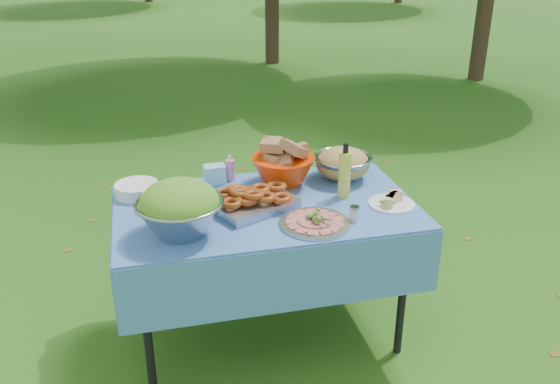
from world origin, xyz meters
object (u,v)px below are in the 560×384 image
(picnic_table, at_px, (266,271))
(pasta_bowl_steel, at_px, (343,163))
(oil_bottle, at_px, (345,170))
(bread_bowl, at_px, (283,163))
(charcuterie_platter, at_px, (315,217))
(salad_bowl, at_px, (180,208))
(plate_stack, at_px, (137,189))

(picnic_table, xyz_separation_m, pasta_bowl_steel, (0.48, 0.25, 0.46))
(pasta_bowl_steel, distance_m, oil_bottle, 0.25)
(picnic_table, relative_size, bread_bowl, 4.31)
(picnic_table, bearing_deg, oil_bottle, 2.03)
(charcuterie_platter, bearing_deg, salad_bowl, 174.86)
(charcuterie_platter, relative_size, oil_bottle, 1.17)
(salad_bowl, height_order, charcuterie_platter, salad_bowl)
(charcuterie_platter, xyz_separation_m, oil_bottle, (0.23, 0.27, 0.10))
(picnic_table, relative_size, oil_bottle, 5.18)
(salad_bowl, height_order, oil_bottle, oil_bottle)
(plate_stack, distance_m, bread_bowl, 0.76)
(picnic_table, bearing_deg, bread_bowl, 59.05)
(picnic_table, distance_m, salad_bowl, 0.69)
(pasta_bowl_steel, distance_m, charcuterie_platter, 0.59)
(bread_bowl, xyz_separation_m, charcuterie_platter, (0.03, -0.51, -0.08))
(salad_bowl, xyz_separation_m, bread_bowl, (0.58, 0.45, -0.01))
(charcuterie_platter, bearing_deg, bread_bowl, 92.95)
(plate_stack, height_order, charcuterie_platter, charcuterie_platter)
(salad_bowl, relative_size, oil_bottle, 1.37)
(picnic_table, distance_m, pasta_bowl_steel, 0.71)
(plate_stack, distance_m, oil_bottle, 1.06)
(pasta_bowl_steel, relative_size, charcuterie_platter, 0.96)
(picnic_table, relative_size, pasta_bowl_steel, 4.61)
(picnic_table, distance_m, plate_stack, 0.79)
(charcuterie_platter, bearing_deg, oil_bottle, 49.17)
(oil_bottle, bearing_deg, picnic_table, -177.97)
(plate_stack, bearing_deg, bread_bowl, -1.81)
(salad_bowl, xyz_separation_m, plate_stack, (-0.18, 0.48, -0.10))
(picnic_table, bearing_deg, salad_bowl, -154.79)
(pasta_bowl_steel, bearing_deg, picnic_table, -152.93)
(salad_bowl, height_order, bread_bowl, salad_bowl)
(charcuterie_platter, height_order, oil_bottle, oil_bottle)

